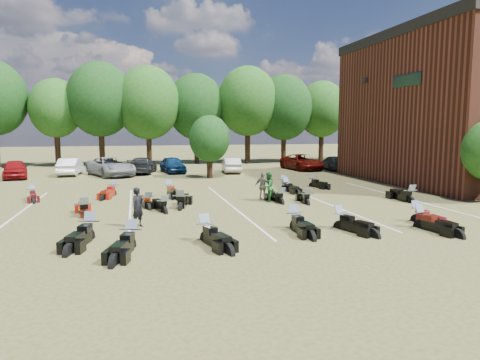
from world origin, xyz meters
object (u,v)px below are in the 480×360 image
object	(u,v)px
motorcycle_7	(85,218)
motorcycle_14	(33,199)
car_0	(15,169)
car_4	(173,165)
person_black	(138,207)
person_green	(268,187)
motorcycle_3	(294,229)
motorcycle_0	(90,240)
person_grey	(263,186)

from	to	relation	value
motorcycle_7	motorcycle_14	world-z (taller)	motorcycle_7
car_0	car_4	distance (m)	12.46
person_black	person_green	distance (m)	8.18
motorcycle_3	person_black	bearing A→B (deg)	163.19
car_4	person_green	bearing A→B (deg)	-86.56
motorcycle_3	motorcycle_7	xyz separation A→B (m)	(-8.21, 4.10, 0.00)
motorcycle_14	person_green	bearing A→B (deg)	-31.00
person_black	motorcycle_3	distance (m)	6.24
person_black	motorcycle_3	size ratio (longest dim) A/B	0.68
motorcycle_3	motorcycle_7	world-z (taller)	motorcycle_7
car_0	motorcycle_0	distance (m)	22.32
car_0	motorcycle_0	bearing A→B (deg)	-82.61
motorcycle_14	motorcycle_7	bearing A→B (deg)	-74.55
motorcycle_7	car_4	bearing A→B (deg)	-115.66
person_black	motorcycle_7	xyz separation A→B (m)	(-2.28, 2.32, -0.80)
car_0	person_grey	world-z (taller)	person_grey
person_grey	motorcycle_14	bearing A→B (deg)	21.09
person_green	person_grey	distance (m)	0.47
person_grey	motorcycle_7	xyz separation A→B (m)	(-8.95, -2.60, -0.77)
car_4	motorcycle_7	size ratio (longest dim) A/B	1.75
car_4	person_black	bearing A→B (deg)	-107.95
motorcycle_14	motorcycle_3	bearing A→B (deg)	-55.04
car_0	motorcycle_7	size ratio (longest dim) A/B	1.79
person_black	motorcycle_7	distance (m)	3.35
person_green	person_grey	xyz separation A→B (m)	(-0.17, 0.44, -0.02)
person_green	motorcycle_7	world-z (taller)	person_green
car_4	motorcycle_0	bearing A→B (deg)	-111.54
car_0	person_grey	bearing A→B (deg)	-54.60
motorcycle_3	motorcycle_7	bearing A→B (deg)	153.35
motorcycle_0	motorcycle_3	size ratio (longest dim) A/B	1.06
person_grey	motorcycle_14	distance (m)	12.82
motorcycle_0	motorcycle_14	distance (m)	10.70
car_4	motorcycle_3	size ratio (longest dim) A/B	1.78
car_0	person_grey	distance (m)	21.49
motorcycle_7	motorcycle_14	distance (m)	6.88
person_black	motorcycle_0	distance (m)	2.48
motorcycle_7	person_grey	bearing A→B (deg)	-173.11
person_green	motorcycle_14	distance (m)	13.10
person_grey	motorcycle_14	world-z (taller)	person_grey
motorcycle_7	person_green	bearing A→B (deg)	-175.94
car_0	motorcycle_7	distance (m)	18.43
motorcycle_0	motorcycle_7	world-z (taller)	motorcycle_0
person_black	car_4	bearing A→B (deg)	35.96
car_0	person_black	world-z (taller)	person_black
person_green	motorcycle_3	distance (m)	6.39
person_black	motorcycle_14	world-z (taller)	person_black
car_4	person_grey	xyz separation A→B (m)	(3.54, -15.85, 0.06)
car_4	motorcycle_14	bearing A→B (deg)	-134.59
person_green	motorcycle_14	world-z (taller)	person_green
car_4	person_green	size ratio (longest dim) A/B	2.62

